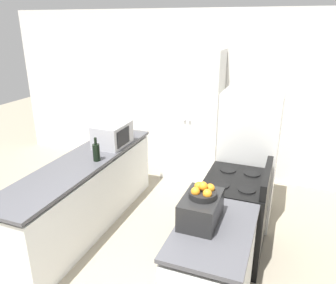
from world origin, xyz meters
TOP-DOWN VIEW (x-y plane):
  - wall_back at (0.00, 3.45)m, footprint 7.00×0.06m
  - counter_left at (-0.88, 1.35)m, footprint 0.60×2.50m
  - counter_right at (0.88, 0.59)m, footprint 0.60×0.99m
  - pantry_cabinet at (-0.09, 3.16)m, footprint 0.89×0.50m
  - stove at (0.90, 1.50)m, footprint 0.66×0.79m
  - refrigerator at (0.91, 2.31)m, footprint 0.69×0.75m
  - microwave at (-0.79, 1.92)m, footprint 0.36×0.50m
  - wine_bottle at (-0.71, 1.41)m, footprint 0.08×0.08m
  - toaster_oven at (0.75, 0.65)m, footprint 0.29×0.43m
  - fruit_bowl at (0.76, 0.65)m, footprint 0.22×0.22m

SIDE VIEW (x-z plane):
  - counter_left at x=-0.88m, z-range -0.01..0.87m
  - counter_right at x=0.88m, z-range -0.01..0.87m
  - stove at x=0.90m, z-range -0.07..0.98m
  - refrigerator at x=0.91m, z-range 0.00..1.66m
  - wine_bottle at x=-0.71m, z-range 0.86..1.14m
  - toaster_oven at x=0.75m, z-range 0.89..1.11m
  - pantry_cabinet at x=-0.09m, z-range 0.00..2.05m
  - microwave at x=-0.79m, z-range 0.89..1.18m
  - fruit_bowl at x=0.76m, z-range 1.09..1.22m
  - wall_back at x=0.00m, z-range 0.00..2.60m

